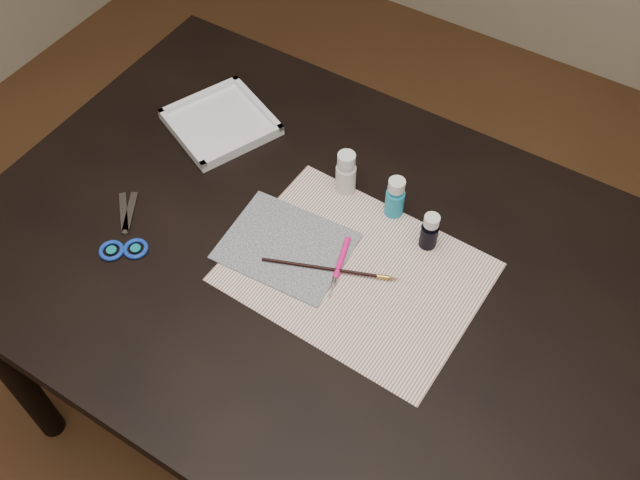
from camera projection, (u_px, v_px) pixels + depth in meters
The scene contains 11 objects.
ground at pixel (320, 421), 1.91m from camera, with size 3.50×3.50×0.02m, color #422614.
table at pixel (320, 353), 1.60m from camera, with size 1.30×0.90×0.75m, color black.
paper at pixel (356, 272), 1.28m from camera, with size 0.44×0.33×0.00m, color white.
canvas at pixel (286, 246), 1.31m from camera, with size 0.23×0.18×0.00m, color black.
paint_bottle_white at pixel (346, 173), 1.36m from camera, with size 0.04×0.04×0.10m, color silver.
paint_bottle_cyan at pixel (395, 197), 1.33m from camera, with size 0.04×0.04×0.09m, color #1A93B8.
paint_bottle_navy at pixel (430, 231), 1.29m from camera, with size 0.03×0.03×0.08m, color black.
paintbrush at pixel (331, 269), 1.27m from camera, with size 0.25×0.01×0.01m, color black, non-canonical shape.
craft_knife at pixel (339, 268), 1.28m from camera, with size 0.14×0.01×0.01m, color #FF127F, non-canonical shape.
scissors at pixel (122, 226), 1.34m from camera, with size 0.18×0.09×0.01m, color silver, non-canonical shape.
palette_tray at pixel (221, 122), 1.50m from camera, with size 0.19×0.19×0.02m, color white.
Camera 1 is at (0.40, -0.64, 1.81)m, focal length 40.00 mm.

